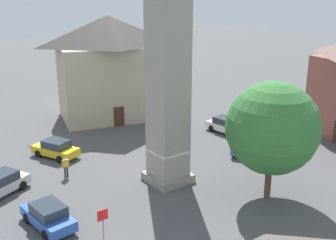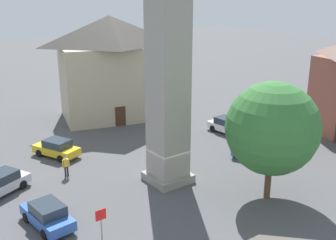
% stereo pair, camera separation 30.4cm
% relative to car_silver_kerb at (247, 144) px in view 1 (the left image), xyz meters
% --- Properties ---
extents(ground_plane, '(200.00, 200.00, 0.00)m').
position_rel_car_silver_kerb_xyz_m(ground_plane, '(-8.93, -0.35, -0.76)').
color(ground_plane, '#4C4C4F').
extents(car_silver_kerb, '(4.45, 3.35, 1.53)m').
position_rel_car_silver_kerb_xyz_m(car_silver_kerb, '(0.00, 0.00, 0.00)').
color(car_silver_kerb, '#2D5BB7').
rests_on(car_silver_kerb, ground).
extents(car_red_corner, '(3.22, 4.46, 1.53)m').
position_rel_car_silver_kerb_xyz_m(car_red_corner, '(-13.82, 9.08, 0.00)').
color(car_red_corner, gold).
rests_on(car_red_corner, ground).
extents(car_white_side, '(2.04, 4.24, 1.53)m').
position_rel_car_silver_kerb_xyz_m(car_white_side, '(2.21, 4.83, 0.00)').
color(car_white_side, white).
rests_on(car_white_side, ground).
extents(car_black_far, '(2.13, 4.28, 1.53)m').
position_rel_car_silver_kerb_xyz_m(car_black_far, '(-18.42, -1.01, 0.00)').
color(car_black_far, '#2D5BB7').
rests_on(car_black_far, ground).
extents(car_green_alley, '(4.45, 3.28, 1.53)m').
position_rel_car_silver_kerb_xyz_m(car_green_alley, '(-19.53, 4.99, 0.00)').
color(car_green_alley, silver).
rests_on(car_green_alley, ground).
extents(pedestrian, '(0.56, 0.25, 1.69)m').
position_rel_car_silver_kerb_xyz_m(pedestrian, '(-14.74, 4.86, 0.25)').
color(pedestrian, black).
rests_on(pedestrian, ground).
extents(tree, '(6.19, 6.19, 8.12)m').
position_rel_car_silver_kerb_xyz_m(tree, '(-4.98, -6.46, 4.25)').
color(tree, brown).
rests_on(tree, ground).
extents(building_corner_back, '(12.44, 9.94, 11.13)m').
position_rel_car_silver_kerb_xyz_m(building_corner_back, '(-4.34, 16.39, 4.91)').
color(building_corner_back, tan).
rests_on(building_corner_back, ground).
extents(road_sign, '(0.60, 0.07, 2.80)m').
position_rel_car_silver_kerb_xyz_m(road_sign, '(-17.12, -5.59, 1.14)').
color(road_sign, gray).
rests_on(road_sign, ground).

